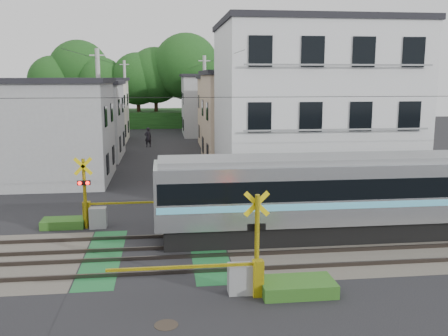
{
  "coord_description": "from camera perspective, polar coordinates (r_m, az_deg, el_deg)",
  "views": [
    {
      "loc": [
        0.36,
        -17.37,
        6.33
      ],
      "look_at": [
        3.07,
        5.0,
        2.23
      ],
      "focal_mm": 40.0,
      "sensor_mm": 36.0,
      "label": 1
    }
  ],
  "objects": [
    {
      "name": "crossing_signal_far",
      "position": [
        21.96,
        -14.43,
        -4.84
      ],
      "size": [
        4.74,
        0.65,
        3.09
      ],
      "color": "yellow",
      "rests_on": "ground"
    },
    {
      "name": "utility_poles",
      "position": [
        40.46,
        -8.97,
        7.01
      ],
      "size": [
        7.9,
        42.0,
        8.0
      ],
      "color": "#A5A5A0",
      "rests_on": "ground"
    },
    {
      "name": "apartment_block",
      "position": [
        28.12,
        10.0,
        6.75
      ],
      "size": [
        10.2,
        8.36,
        9.3
      ],
      "color": "silver",
      "rests_on": "ground"
    },
    {
      "name": "weed_patches",
      "position": [
        18.39,
        -2.18,
        -9.2
      ],
      "size": [
        10.25,
        8.8,
        0.4
      ],
      "color": "#2D5E1E",
      "rests_on": "ground"
    },
    {
      "name": "ground",
      "position": [
        18.49,
        -7.71,
        -9.79
      ],
      "size": [
        120.0,
        120.0,
        0.0
      ],
      "primitive_type": "plane",
      "color": "black"
    },
    {
      "name": "crossing_signal_near",
      "position": [
        14.99,
        2.19,
        -11.7
      ],
      "size": [
        4.74,
        0.65,
        3.09
      ],
      "color": "yellow",
      "rests_on": "ground"
    },
    {
      "name": "pedestrian",
      "position": [
        46.44,
        -8.67,
        3.5
      ],
      "size": [
        0.77,
        0.63,
        1.82
      ],
      "primitive_type": "imported",
      "rotation": [
        0.0,
        0.0,
        3.48
      ],
      "color": "black",
      "rests_on": "ground"
    },
    {
      "name": "manhole_cover",
      "position": [
        13.61,
        -6.62,
        -17.41
      ],
      "size": [
        0.63,
        0.63,
        0.02
      ],
      "primitive_type": "cylinder",
      "color": "#2D261E",
      "rests_on": "ground"
    },
    {
      "name": "tree_hill",
      "position": [
        66.15,
        -7.77,
        9.35
      ],
      "size": [
        40.0,
        12.62,
        11.81
      ],
      "color": "#1A4517",
      "rests_on": "ground"
    },
    {
      "name": "houses_row",
      "position": [
        43.4,
        -7.08,
        6.17
      ],
      "size": [
        22.07,
        31.35,
        6.8
      ],
      "color": "#9B9DA0",
      "rests_on": "ground"
    },
    {
      "name": "track_bed",
      "position": [
        18.48,
        -7.72,
        -9.69
      ],
      "size": [
        120.0,
        120.0,
        0.14
      ],
      "color": "#47423A",
      "rests_on": "ground"
    },
    {
      "name": "catenary",
      "position": [
        18.48,
        10.94,
        1.94
      ],
      "size": [
        60.0,
        5.04,
        7.0
      ],
      "color": "#2D2D33",
      "rests_on": "ground"
    }
  ]
}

